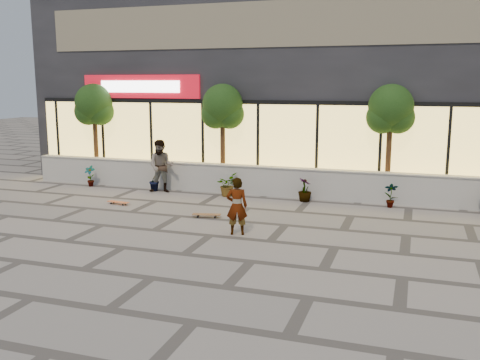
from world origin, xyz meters
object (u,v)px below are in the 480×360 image
(tree_mideast, at_px, (391,112))
(skater_left, at_px, (161,166))
(tree_midwest, at_px, (223,109))
(skateboard_center, at_px, (207,215))
(skateboard_left, at_px, (118,202))
(tree_west, at_px, (94,107))
(skater_center, at_px, (237,206))

(tree_mideast, xyz_separation_m, skater_left, (-7.86, -1.40, -2.02))
(tree_midwest, height_order, skater_left, tree_midwest)
(tree_midwest, relative_size, skateboard_center, 4.47)
(tree_midwest, distance_m, skateboard_left, 5.21)
(tree_west, xyz_separation_m, tree_midwest, (5.50, 0.00, 0.00))
(skateboard_center, xyz_separation_m, skateboard_left, (-3.40, 0.67, -0.01))
(skater_left, relative_size, skateboard_left, 2.41)
(tree_west, bearing_deg, tree_mideast, 0.00)
(tree_midwest, height_order, skateboard_center, tree_midwest)
(skateboard_left, bearing_deg, skateboard_center, -3.67)
(skater_left, bearing_deg, tree_west, 144.50)
(skater_center, bearing_deg, skater_left, -61.70)
(tree_mideast, distance_m, skater_center, 7.07)
(skater_left, height_order, skateboard_center, skater_left)
(skater_center, xyz_separation_m, skateboard_left, (-4.84, 2.09, -0.69))
(skater_left, xyz_separation_m, skateboard_center, (2.93, -2.91, -0.88))
(tree_mideast, bearing_deg, tree_midwest, 180.00)
(skater_left, distance_m, skateboard_center, 4.22)
(tree_midwest, relative_size, skater_left, 2.04)
(skater_center, height_order, skateboard_left, skater_center)
(tree_mideast, bearing_deg, skater_center, -121.38)
(tree_west, bearing_deg, skateboard_center, -33.30)
(tree_midwest, relative_size, tree_mideast, 1.00)
(tree_mideast, relative_size, skateboard_center, 4.47)
(tree_midwest, xyz_separation_m, skateboard_center, (1.07, -4.31, -2.90))
(tree_midwest, bearing_deg, skateboard_center, -76.11)
(skater_left, xyz_separation_m, skateboard_left, (-0.48, -2.24, -0.88))
(tree_west, height_order, skater_left, tree_west)
(tree_midwest, height_order, tree_mideast, same)
(tree_west, relative_size, skater_center, 2.55)
(skateboard_center, bearing_deg, skateboard_left, 156.20)
(skater_left, height_order, skateboard_left, skater_left)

